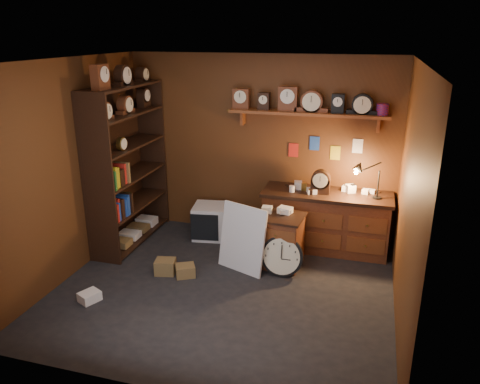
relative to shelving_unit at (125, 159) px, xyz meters
name	(u,v)px	position (x,y,z in m)	size (l,w,h in m)	color
floor	(224,288)	(1.79, -0.98, -1.25)	(4.00, 4.00, 0.00)	black
room_shell	(229,150)	(1.84, -0.87, 0.47)	(4.02, 3.62, 2.71)	#552E14
shelving_unit	(125,159)	(0.00, 0.00, 0.00)	(0.47, 1.60, 2.58)	black
workbench	(326,218)	(2.84, 0.49, -0.78)	(1.80, 0.66, 1.36)	brown
low_cabinet	(279,238)	(2.30, -0.18, -0.87)	(0.67, 0.58, 0.80)	brown
big_round_clock	(282,256)	(2.40, -0.45, -0.99)	(0.54, 0.17, 0.54)	black
white_panel	(242,269)	(1.87, -0.44, -1.25)	(0.68, 0.03, 0.90)	silver
mini_fridge	(210,221)	(1.12, 0.41, -1.00)	(0.56, 0.57, 0.51)	silver
floor_box_a	(185,271)	(1.22, -0.83, -1.18)	(0.24, 0.20, 0.15)	brown
floor_box_b	(90,296)	(0.36, -1.68, -1.20)	(0.19, 0.22, 0.11)	white
floor_box_c	(165,267)	(0.94, -0.83, -1.16)	(0.25, 0.21, 0.19)	brown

